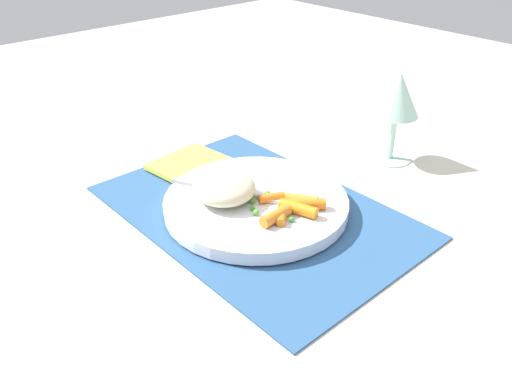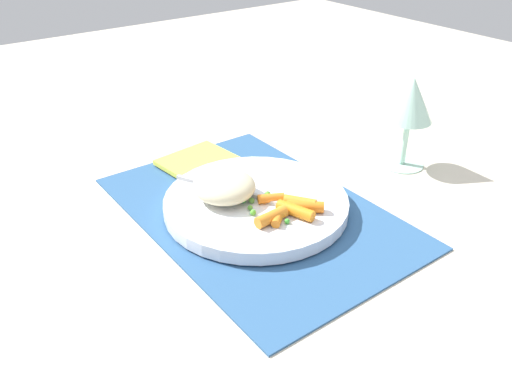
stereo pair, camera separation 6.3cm
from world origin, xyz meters
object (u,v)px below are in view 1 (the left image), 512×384
(carrot_portion, at_px, (292,207))
(fork, at_px, (244,194))
(rice_mound, at_px, (224,188))
(napkin, at_px, (189,164))
(plate, at_px, (256,203))
(wine_glass, at_px, (398,98))

(carrot_portion, distance_m, fork, 0.08)
(rice_mound, xyz_separation_m, carrot_portion, (0.09, 0.05, -0.01))
(rice_mound, height_order, napkin, rice_mound)
(rice_mound, distance_m, napkin, 0.16)
(plate, height_order, rice_mound, rice_mound)
(fork, relative_size, wine_glass, 1.13)
(plate, relative_size, napkin, 2.30)
(rice_mound, distance_m, fork, 0.03)
(fork, bearing_deg, plate, 27.76)
(plate, height_order, wine_glass, wine_glass)
(carrot_portion, xyz_separation_m, fork, (-0.08, -0.02, -0.00))
(plate, relative_size, carrot_portion, 2.60)
(fork, distance_m, napkin, 0.16)
(rice_mound, bearing_deg, wine_glass, 80.74)
(carrot_portion, height_order, wine_glass, wine_glass)
(carrot_portion, bearing_deg, rice_mound, -151.38)
(plate, relative_size, wine_glass, 1.74)
(carrot_portion, distance_m, wine_glass, 0.29)
(plate, xyz_separation_m, carrot_portion, (0.06, 0.01, 0.02))
(plate, bearing_deg, wine_glass, 84.97)
(fork, bearing_deg, carrot_portion, 15.08)
(rice_mound, relative_size, napkin, 0.79)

